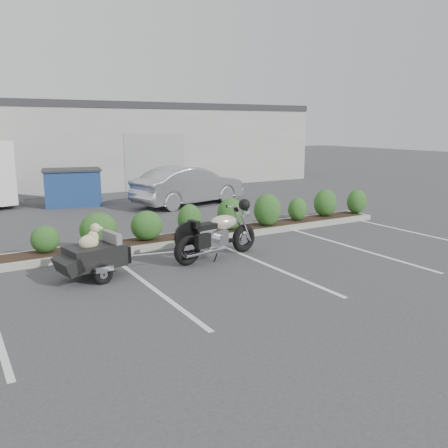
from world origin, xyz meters
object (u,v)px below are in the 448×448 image
motorcycle (217,235)px  sedan (189,186)px  dumpster (72,187)px  pet_trailer (94,255)px

motorcycle → sedan: sedan is taller
sedan → dumpster: size_ratio=1.91×
pet_trailer → sedan: 8.89m
dumpster → sedan: bearing=-18.5°
sedan → dumpster: sedan is taller
pet_trailer → sedan: size_ratio=0.43×
pet_trailer → sedan: (5.59, 6.91, 0.26)m
motorcycle → dumpster: dumpster is taller
pet_trailer → sedan: bearing=40.8°
motorcycle → sedan: (2.80, 6.93, 0.19)m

